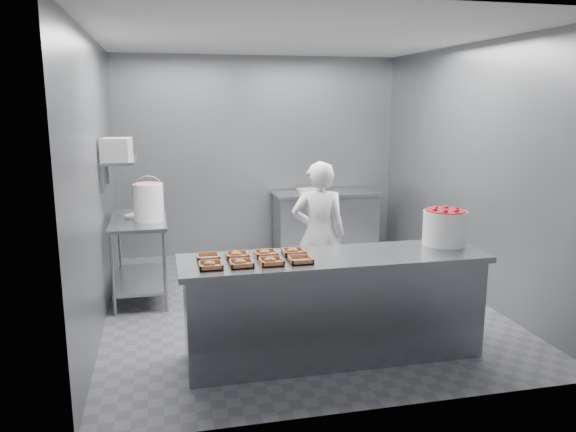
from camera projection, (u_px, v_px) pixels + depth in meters
The scene contains 24 objects.
floor at pixel (296, 302), 6.17m from camera, with size 4.50×4.50×0.00m, color #4C4C51.
ceiling at pixel (297, 37), 5.61m from camera, with size 4.50×4.50×0.00m, color white.
wall_back at pixel (259, 156), 8.04m from camera, with size 4.00×0.04×2.80m, color slate.
wall_left at pixel (97, 182), 5.45m from camera, with size 0.04×4.50×2.80m, color slate.
wall_right at pixel (468, 171), 6.33m from camera, with size 0.04×4.50×2.80m, color slate.
service_counter at pixel (333, 306), 4.79m from camera, with size 2.60×0.70×0.90m.
prep_table at pixel (140, 245), 6.26m from camera, with size 0.60×1.20×0.90m.
back_counter at pixel (325, 223), 8.09m from camera, with size 1.50×0.60×0.90m.
wall_shelf at pixel (119, 160), 6.04m from camera, with size 0.35×0.90×0.03m, color slate.
tray_0 at pixel (210, 265), 4.35m from camera, with size 0.19×0.18×0.06m.
tray_1 at pixel (241, 263), 4.41m from camera, with size 0.19×0.18×0.06m.
tray_2 at pixel (271, 261), 4.46m from camera, with size 0.19×0.18×0.06m.
tray_3 at pixel (301, 260), 4.51m from camera, with size 0.19×0.18×0.04m.
tray_4 at pixel (208, 257), 4.58m from camera, with size 0.19×0.18×0.04m.
tray_5 at pixel (237, 255), 4.64m from camera, with size 0.19×0.18×0.06m.
tray_6 at pixel (265, 253), 4.69m from camera, with size 0.19×0.18×0.06m.
tray_7 at pixel (293, 252), 4.74m from camera, with size 0.19×0.18×0.06m.
worker at pixel (319, 235), 5.93m from camera, with size 0.57×0.38×1.57m, color silver.
strawberry_tub at pixel (445, 226), 5.04m from camera, with size 0.39×0.39×0.32m.
glaze_bucket at pixel (149, 201), 6.05m from camera, with size 0.34×0.32×0.49m.
bucket_lid at pixel (139, 216), 6.28m from camera, with size 0.31×0.31×0.02m, color white.
rag at pixel (142, 210), 6.63m from camera, with size 0.13×0.11×0.02m, color #CCB28C.
appliance at pixel (117, 150), 5.75m from camera, with size 0.28×0.32×0.24m, color gray.
paper_stack at pixel (309, 191), 7.94m from camera, with size 0.30×0.22×0.06m, color silver.
Camera 1 is at (-1.39, -5.69, 2.17)m, focal length 35.00 mm.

